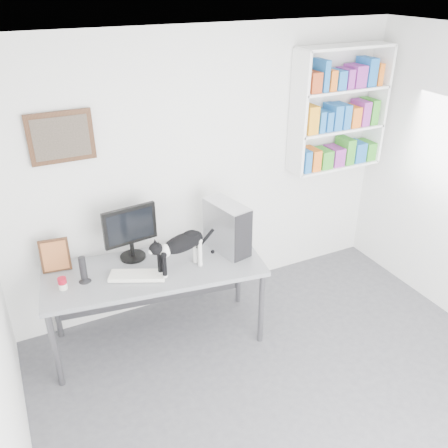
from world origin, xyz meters
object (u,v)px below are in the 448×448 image
(keyboard, at_px, (138,275))
(leaning_print, at_px, (55,255))
(pc_tower, at_px, (227,227))
(bookshelf, at_px, (339,109))
(desk, at_px, (157,304))
(speaker, at_px, (83,269))
(cat, at_px, (181,253))
(monitor, at_px, (130,233))
(soup_can, at_px, (63,283))

(keyboard, distance_m, leaning_print, 0.74)
(pc_tower, bearing_deg, bookshelf, 2.97)
(desk, height_order, keyboard, keyboard)
(pc_tower, height_order, speaker, pc_tower)
(keyboard, xyz_separation_m, pc_tower, (0.88, 0.08, 0.22))
(cat, bearing_deg, desk, 131.21)
(bookshelf, relative_size, monitor, 2.41)
(monitor, height_order, soup_can, monitor)
(desk, bearing_deg, bookshelf, 18.54)
(monitor, relative_size, pc_tower, 1.10)
(keyboard, height_order, pc_tower, pc_tower)
(speaker, bearing_deg, cat, -4.28)
(desk, xyz_separation_m, pc_tower, (0.71, 0.01, 0.63))
(keyboard, height_order, soup_can, soup_can)
(speaker, bearing_deg, pc_tower, 8.10)
(speaker, height_order, leaning_print, leaning_print)
(bookshelf, xyz_separation_m, speaker, (-2.75, -0.32, -0.94))
(monitor, bearing_deg, pc_tower, -22.65)
(leaning_print, bearing_deg, monitor, -0.70)
(cat, bearing_deg, keyboard, 155.07)
(pc_tower, bearing_deg, speaker, 166.02)
(bookshelf, height_order, keyboard, bookshelf)
(bookshelf, distance_m, monitor, 2.42)
(bookshelf, xyz_separation_m, keyboard, (-2.34, -0.45, -1.04))
(keyboard, bearing_deg, soup_can, -164.87)
(pc_tower, relative_size, speaker, 1.94)
(pc_tower, bearing_deg, monitor, 152.14)
(bookshelf, relative_size, keyboard, 2.64)
(keyboard, distance_m, speaker, 0.45)
(monitor, bearing_deg, soup_can, -167.80)
(speaker, distance_m, soup_can, 0.20)
(desk, bearing_deg, leaning_print, 163.97)
(bookshelf, height_order, pc_tower, bookshelf)
(soup_can, bearing_deg, bookshelf, 6.77)
(pc_tower, distance_m, leaning_print, 1.51)
(keyboard, relative_size, leaning_print, 1.55)
(monitor, bearing_deg, bookshelf, -2.98)
(desk, bearing_deg, pc_tower, 9.24)
(bookshelf, height_order, leaning_print, bookshelf)
(speaker, xyz_separation_m, leaning_print, (-0.18, 0.28, 0.03))
(soup_can, bearing_deg, cat, -10.53)
(monitor, xyz_separation_m, speaker, (-0.47, -0.19, -0.14))
(desk, height_order, cat, cat)
(leaning_print, bearing_deg, cat, -19.28)
(pc_tower, xyz_separation_m, cat, (-0.51, -0.15, -0.05))
(pc_tower, xyz_separation_m, soup_can, (-1.48, 0.03, -0.18))
(leaning_print, xyz_separation_m, soup_can, (-0.00, -0.31, -0.10))
(bookshelf, xyz_separation_m, pc_tower, (-1.45, -0.37, -0.83))
(monitor, xyz_separation_m, leaning_print, (-0.64, 0.09, -0.11))
(desk, relative_size, pc_tower, 4.05)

